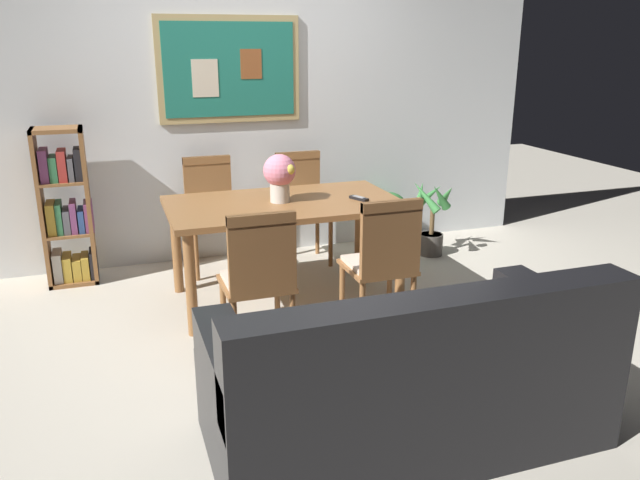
% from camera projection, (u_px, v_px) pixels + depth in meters
% --- Properties ---
extents(ground_plane, '(12.00, 12.00, 0.00)m').
position_uv_depth(ground_plane, '(308.00, 328.00, 4.12)').
color(ground_plane, beige).
extents(wall_back_with_painting, '(5.20, 0.14, 2.60)m').
position_uv_depth(wall_back_with_painting, '(245.00, 102.00, 5.23)').
color(wall_back_with_painting, silver).
rests_on(wall_back_with_painting, ground_plane).
extents(dining_table, '(1.61, 0.92, 0.72)m').
position_uv_depth(dining_table, '(285.00, 214.00, 4.40)').
color(dining_table, brown).
rests_on(dining_table, ground_plane).
extents(dining_chair_near_right, '(0.40, 0.41, 0.91)m').
position_uv_depth(dining_chair_near_right, '(383.00, 256.00, 3.84)').
color(dining_chair_near_right, brown).
rests_on(dining_chair_near_right, ground_plane).
extents(dining_chair_far_left, '(0.40, 0.41, 0.91)m').
position_uv_depth(dining_chair_far_left, '(211.00, 204.00, 5.05)').
color(dining_chair_far_left, brown).
rests_on(dining_chair_far_left, ground_plane).
extents(dining_chair_near_left, '(0.40, 0.41, 0.91)m').
position_uv_depth(dining_chair_near_left, '(259.00, 272.00, 3.58)').
color(dining_chair_near_left, brown).
rests_on(dining_chair_near_left, ground_plane).
extents(dining_chair_far_right, '(0.40, 0.41, 0.91)m').
position_uv_depth(dining_chair_far_right, '(302.00, 198.00, 5.26)').
color(dining_chair_far_right, brown).
rests_on(dining_chair_far_right, ground_plane).
extents(leather_couch, '(1.80, 0.84, 0.84)m').
position_uv_depth(leather_couch, '(408.00, 384.00, 2.86)').
color(leather_couch, black).
rests_on(leather_couch, ground_plane).
extents(bookshelf, '(0.37, 0.28, 1.19)m').
position_uv_depth(bookshelf, '(68.00, 213.00, 4.74)').
color(bookshelf, brown).
rests_on(bookshelf, ground_plane).
extents(potted_ivy, '(0.31, 0.32, 0.48)m').
position_uv_depth(potted_ivy, '(390.00, 217.00, 5.74)').
color(potted_ivy, brown).
rests_on(potted_ivy, ground_plane).
extents(potted_palm, '(0.40, 0.41, 0.68)m').
position_uv_depth(potted_palm, '(432.00, 220.00, 5.43)').
color(potted_palm, '#4C4742').
rests_on(potted_palm, ground_plane).
extents(flower_vase, '(0.22, 0.22, 0.33)m').
position_uv_depth(flower_vase, '(280.00, 174.00, 4.31)').
color(flower_vase, beige).
rests_on(flower_vase, dining_table).
extents(tv_remote, '(0.10, 0.16, 0.02)m').
position_uv_depth(tv_remote, '(359.00, 198.00, 4.42)').
color(tv_remote, black).
rests_on(tv_remote, dining_table).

